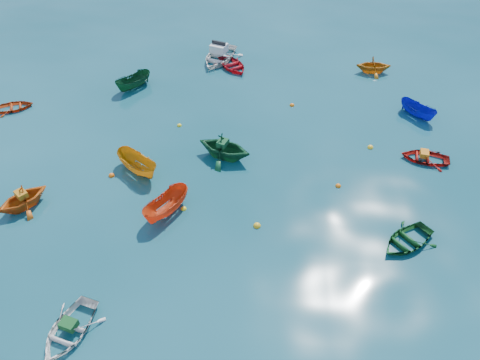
{
  "coord_description": "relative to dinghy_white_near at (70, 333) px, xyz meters",
  "views": [
    {
      "loc": [
        1.3,
        -14.29,
        17.59
      ],
      "look_at": [
        0.0,
        5.0,
        0.4
      ],
      "focal_mm": 35.0,
      "sensor_mm": 36.0,
      "label": 1
    }
  ],
  "objects": [
    {
      "name": "ground",
      "position": [
        6.42,
        4.53,
        0.0
      ],
      "size": [
        160.0,
        160.0,
        0.0
      ],
      "primitive_type": "plane",
      "color": "#093843",
      "rests_on": "ground"
    },
    {
      "name": "dinghy_white_near",
      "position": [
        0.0,
        0.0,
        0.0
      ],
      "size": [
        2.99,
        3.6,
        0.64
      ],
      "primitive_type": "imported",
      "rotation": [
        0.0,
        0.0,
        -0.28
      ],
      "color": "white",
      "rests_on": "ground"
    },
    {
      "name": "dinghy_orange_w",
      "position": [
        -4.88,
        7.09,
        0.0
      ],
      "size": [
        3.56,
        3.61,
        1.44
      ],
      "primitive_type": "imported",
      "rotation": [
        0.0,
        0.0,
        -0.7
      ],
      "color": "#C55612",
      "rests_on": "ground"
    },
    {
      "name": "sampan_yellow_mid",
      "position": [
        0.52,
        10.33,
        0.0
      ],
      "size": [
        3.24,
        2.97,
        1.24
      ],
      "primitive_type": "imported",
      "rotation": [
        0.0,
        0.0,
        0.88
      ],
      "color": "orange",
      "rests_on": "ground"
    },
    {
      "name": "dinghy_green_e",
      "position": [
        14.86,
        5.88,
        0.0
      ],
      "size": [
        3.69,
        3.56,
        0.62
      ],
      "primitive_type": "imported",
      "rotation": [
        0.0,
        0.0,
        -0.89
      ],
      "color": "#0F4319",
      "rests_on": "ground"
    },
    {
      "name": "dinghy_red_nw",
      "position": [
        -9.51,
        16.25,
        0.0
      ],
      "size": [
        3.06,
        2.68,
        0.53
      ],
      "primitive_type": "imported",
      "rotation": [
        0.0,
        0.0,
        1.97
      ],
      "color": "#AA340E",
      "rests_on": "ground"
    },
    {
      "name": "sampan_orange_n",
      "position": [
        2.77,
        7.14,
        0.0
      ],
      "size": [
        2.64,
        3.29,
        1.21
      ],
      "primitive_type": "imported",
      "rotation": [
        0.0,
        0.0,
        -0.55
      ],
      "color": "#E64415",
      "rests_on": "ground"
    },
    {
      "name": "dinghy_green_n",
      "position": [
        5.32,
        11.99,
        0.0
      ],
      "size": [
        4.02,
        3.76,
        1.71
      ],
      "primitive_type": "imported",
      "rotation": [
        0.0,
        0.0,
        1.21
      ],
      "color": "#124D28",
      "rests_on": "ground"
    },
    {
      "name": "dinghy_red_ne",
      "position": [
        17.23,
        12.54,
        0.0
      ],
      "size": [
        3.09,
        2.46,
        0.57
      ],
      "primitive_type": "imported",
      "rotation": [
        0.0,
        0.0,
        -1.76
      ],
      "color": "#9D120D",
      "rests_on": "ground"
    },
    {
      "name": "sampan_blue_far",
      "position": [
        17.75,
        17.25,
        0.0
      ],
      "size": [
        2.56,
        2.69,
        1.04
      ],
      "primitive_type": "imported",
      "rotation": [
        0.0,
        0.0,
        0.73
      ],
      "color": "#0D11A5",
      "rests_on": "ground"
    },
    {
      "name": "dinghy_red_far",
      "position": [
        4.92,
        23.06,
        0.0
      ],
      "size": [
        3.67,
        3.89,
        0.66
      ],
      "primitive_type": "imported",
      "rotation": [
        0.0,
        0.0,
        0.61
      ],
      "color": "#AA0E17",
      "rests_on": "ground"
    },
    {
      "name": "dinghy_orange_far",
      "position": [
        15.66,
        23.07,
        0.0
      ],
      "size": [
        2.64,
        2.29,
        1.36
      ],
      "primitive_type": "imported",
      "rotation": [
        0.0,
        0.0,
        1.59
      ],
      "color": "#BC6B11",
      "rests_on": "ground"
    },
    {
      "name": "sampan_green_far",
      "position": [
        -1.95,
        19.55,
        0.0
      ],
      "size": [
        2.74,
        3.01,
        1.15
      ],
      "primitive_type": "imported",
      "rotation": [
        0.0,
        0.0,
        -0.68
      ],
      "color": "#0F4222",
      "rests_on": "ground"
    },
    {
      "name": "motorboat_white",
      "position": [
        3.77,
        24.27,
        0.0
      ],
      "size": [
        4.25,
        4.96,
        1.47
      ],
      "primitive_type": "imported",
      "rotation": [
        0.0,
        0.0,
        -0.35
      ],
      "color": "silver",
      "rests_on": "ground"
    },
    {
      "name": "tarp_green_a",
      "position": [
        0.03,
        0.1,
        0.48
      ],
      "size": [
        0.78,
        0.67,
        0.32
      ],
      "primitive_type": "cube",
      "rotation": [
        0.0,
        0.0,
        -0.28
      ],
      "color": "#134D1E",
      "rests_on": "dinghy_white_near"
    },
    {
      "name": "tarp_orange_a",
      "position": [
        -4.85,
        7.12,
        0.88
      ],
      "size": [
        0.81,
        0.79,
        0.31
      ],
      "primitive_type": "cube",
      "rotation": [
        0.0,
        0.0,
        -0.7
      ],
      "color": "#BC6E13",
      "rests_on": "dinghy_orange_w"
    },
    {
      "name": "tarp_green_b",
      "position": [
        5.23,
        12.02,
        1.02
      ],
      "size": [
        0.72,
        0.82,
        0.33
      ],
      "primitive_type": "cube",
      "rotation": [
        0.0,
        0.0,
        1.21
      ],
      "color": "#124B25",
      "rests_on": "dinghy_green_n"
    },
    {
      "name": "tarp_orange_b",
      "position": [
        17.13,
        12.56,
        0.44
      ],
      "size": [
        0.59,
        0.71,
        0.31
      ],
      "primitive_type": "cube",
      "rotation": [
        0.0,
        0.0,
        -1.76
      ],
      "color": "orange",
      "rests_on": "dinghy_red_ne"
    },
    {
      "name": "buoy_ye_a",
      "position": [
        3.57,
        7.47,
        0.0
      ],
      "size": [
        0.3,
        0.3,
        0.3
      ],
      "primitive_type": "sphere",
      "color": "yellow",
      "rests_on": "ground"
    },
    {
      "name": "buoy_or_c",
      "position": [
        -0.97,
        9.84,
        0.0
      ],
      "size": [
        0.35,
        0.35,
        0.35
      ],
      "primitive_type": "sphere",
      "color": "#E85E0C",
      "rests_on": "ground"
    },
    {
      "name": "buoy_ye_c",
      "position": [
        7.49,
        6.51,
        0.0
      ],
      "size": [
        0.38,
        0.38,
        0.38
      ],
      "primitive_type": "sphere",
      "color": "gold",
      "rests_on": "ground"
    },
    {
      "name": "buoy_or_d",
      "position": [
        11.9,
        9.83,
        0.0
      ],
      "size": [
        0.32,
        0.32,
        0.32
      ],
      "primitive_type": "sphere",
      "color": "orange",
      "rests_on": "ground"
    },
    {
      "name": "buoy_ye_d",
      "position": [
        2.09,
        15.02,
        0.0
      ],
      "size": [
        0.3,
        0.3,
        0.3
      ],
      "primitive_type": "sphere",
      "color": "yellow",
      "rests_on": "ground"
    },
    {
      "name": "buoy_or_e",
      "position": [
        9.45,
        17.95,
        0.0
      ],
      "size": [
        0.33,
        0.33,
        0.33
      ],
      "primitive_type": "sphere",
      "color": "orange",
      "rests_on": "ground"
    },
    {
      "name": "buoy_ye_e",
      "position": [
        14.18,
        13.5,
        0.0
      ],
      "size": [
        0.36,
        0.36,
        0.36
      ],
      "primitive_type": "sphere",
      "color": "yellow",
      "rests_on": "ground"
    }
  ]
}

